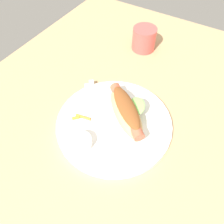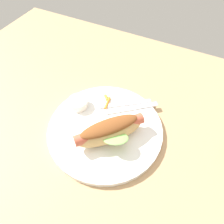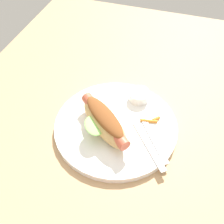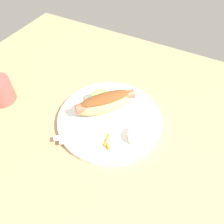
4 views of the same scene
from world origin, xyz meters
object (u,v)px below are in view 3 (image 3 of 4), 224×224
at_px(hot_dog, 104,121).
at_px(carrot_garnish, 152,120).
at_px(knife, 148,145).
at_px(plate, 116,126).
at_px(fork, 154,139).
at_px(sauce_ramekin, 139,96).

relative_size(hot_dog, carrot_garnish, 3.62).
height_order(hot_dog, knife, hot_dog).
bearing_deg(plate, fork, -99.87).
distance_m(fork, carrot_garnish, 0.05).
bearing_deg(fork, plate, 44.54).
xyz_separation_m(fork, carrot_garnish, (0.05, 0.02, 0.00)).
height_order(knife, carrot_garnish, carrot_garnish).
distance_m(sauce_ramekin, fork, 0.13).
bearing_deg(fork, sauce_ramekin, -6.84).
bearing_deg(carrot_garnish, hot_dog, 120.66).
bearing_deg(plate, sauce_ramekin, -17.70).
distance_m(plate, knife, 0.10).
bearing_deg(sauce_ramekin, knife, -157.55).
bearing_deg(fork, hot_dog, 58.04).
distance_m(plate, sauce_ramekin, 0.11).
bearing_deg(carrot_garnish, fork, -162.90).
relative_size(hot_dog, sauce_ramekin, 3.14).
xyz_separation_m(sauce_ramekin, carrot_garnish, (-0.06, -0.05, -0.01)).
distance_m(sauce_ramekin, knife, 0.15).
distance_m(hot_dog, knife, 0.11).
bearing_deg(carrot_garnish, knife, -173.11).
distance_m(hot_dog, carrot_garnish, 0.12).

